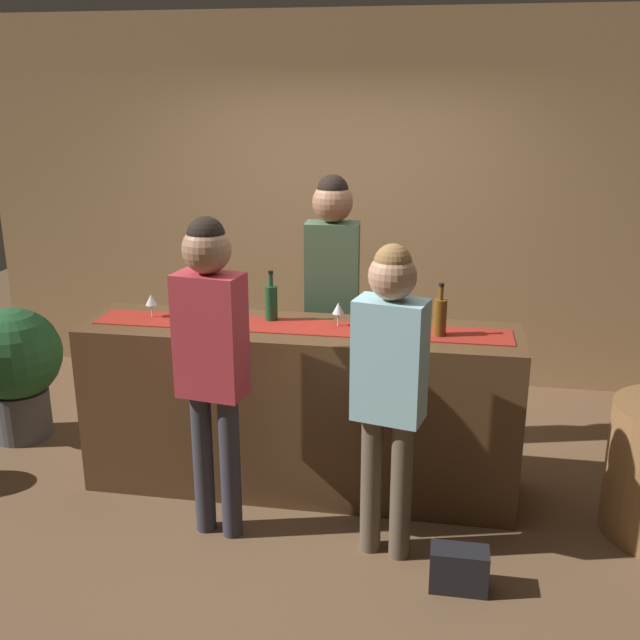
{
  "coord_description": "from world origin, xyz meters",
  "views": [
    {
      "loc": [
        0.8,
        -3.95,
        2.33
      ],
      "look_at": [
        0.12,
        0.0,
        1.07
      ],
      "focal_mm": 41.38,
      "sensor_mm": 36.0,
      "label": 1
    }
  ],
  "objects_px": {
    "wine_bottle_amber": "(440,316)",
    "customer_browsing": "(211,345)",
    "wine_bottle_green": "(271,302)",
    "wine_glass_mid_counter": "(189,306)",
    "wine_glass_far_end": "(338,309)",
    "handbag": "(459,569)",
    "potted_plant_tall": "(15,364)",
    "bartender": "(332,281)",
    "customer_sipping": "(390,372)",
    "wine_glass_near_customer": "(151,301)"
  },
  "relations": [
    {
      "from": "handbag",
      "to": "wine_glass_mid_counter",
      "type": "bearing_deg",
      "value": 152.87
    },
    {
      "from": "wine_glass_far_end",
      "to": "bartender",
      "type": "distance_m",
      "value": 0.54
    },
    {
      "from": "wine_glass_far_end",
      "to": "bartender",
      "type": "xyz_separation_m",
      "value": [
        -0.12,
        0.53,
        0.03
      ]
    },
    {
      "from": "customer_sipping",
      "to": "handbag",
      "type": "distance_m",
      "value": 1.01
    },
    {
      "from": "wine_bottle_amber",
      "to": "wine_glass_mid_counter",
      "type": "relative_size",
      "value": 2.1
    },
    {
      "from": "wine_glass_far_end",
      "to": "customer_browsing",
      "type": "height_order",
      "value": "customer_browsing"
    },
    {
      "from": "bartender",
      "to": "potted_plant_tall",
      "type": "xyz_separation_m",
      "value": [
        -2.14,
        -0.26,
        -0.61
      ]
    },
    {
      "from": "customer_browsing",
      "to": "wine_bottle_amber",
      "type": "bearing_deg",
      "value": 34.61
    },
    {
      "from": "potted_plant_tall",
      "to": "customer_browsing",
      "type": "bearing_deg",
      "value": -27.76
    },
    {
      "from": "customer_browsing",
      "to": "wine_glass_far_end",
      "type": "bearing_deg",
      "value": 56.77
    },
    {
      "from": "wine_bottle_green",
      "to": "potted_plant_tall",
      "type": "height_order",
      "value": "wine_bottle_green"
    },
    {
      "from": "customer_browsing",
      "to": "handbag",
      "type": "distance_m",
      "value": 1.64
    },
    {
      "from": "wine_bottle_amber",
      "to": "customer_browsing",
      "type": "distance_m",
      "value": 1.26
    },
    {
      "from": "wine_bottle_amber",
      "to": "bartender",
      "type": "xyz_separation_m",
      "value": [
        -0.69,
        0.6,
        0.02
      ]
    },
    {
      "from": "customer_browsing",
      "to": "potted_plant_tall",
      "type": "height_order",
      "value": "customer_browsing"
    },
    {
      "from": "bartender",
      "to": "customer_sipping",
      "type": "height_order",
      "value": "bartender"
    },
    {
      "from": "wine_bottle_green",
      "to": "handbag",
      "type": "bearing_deg",
      "value": -39.93
    },
    {
      "from": "customer_sipping",
      "to": "bartender",
      "type": "bearing_deg",
      "value": 124.39
    },
    {
      "from": "customer_browsing",
      "to": "handbag",
      "type": "bearing_deg",
      "value": -3.26
    },
    {
      "from": "wine_glass_mid_counter",
      "to": "bartender",
      "type": "bearing_deg",
      "value": 39.58
    },
    {
      "from": "potted_plant_tall",
      "to": "customer_sipping",
      "type": "bearing_deg",
      "value": -19.62
    },
    {
      "from": "customer_sipping",
      "to": "customer_browsing",
      "type": "distance_m",
      "value": 0.91
    },
    {
      "from": "wine_bottle_green",
      "to": "wine_glass_mid_counter",
      "type": "relative_size",
      "value": 2.1
    },
    {
      "from": "wine_bottle_green",
      "to": "wine_glass_near_customer",
      "type": "distance_m",
      "value": 0.72
    },
    {
      "from": "wine_glass_far_end",
      "to": "handbag",
      "type": "distance_m",
      "value": 1.54
    },
    {
      "from": "wine_glass_far_end",
      "to": "handbag",
      "type": "relative_size",
      "value": 0.51
    },
    {
      "from": "wine_glass_mid_counter",
      "to": "customer_sipping",
      "type": "distance_m",
      "value": 1.34
    },
    {
      "from": "wine_bottle_green",
      "to": "wine_glass_near_customer",
      "type": "xyz_separation_m",
      "value": [
        -0.72,
        -0.07,
        -0.01
      ]
    },
    {
      "from": "wine_glass_far_end",
      "to": "handbag",
      "type": "height_order",
      "value": "wine_glass_far_end"
    },
    {
      "from": "wine_bottle_green",
      "to": "bartender",
      "type": "relative_size",
      "value": 0.17
    },
    {
      "from": "wine_bottle_amber",
      "to": "wine_glass_mid_counter",
      "type": "distance_m",
      "value": 1.44
    },
    {
      "from": "wine_bottle_amber",
      "to": "wine_glass_near_customer",
      "type": "distance_m",
      "value": 1.7
    },
    {
      "from": "wine_bottle_green",
      "to": "wine_glass_far_end",
      "type": "bearing_deg",
      "value": -7.11
    },
    {
      "from": "wine_bottle_amber",
      "to": "wine_glass_far_end",
      "type": "bearing_deg",
      "value": 172.78
    },
    {
      "from": "wine_glass_far_end",
      "to": "customer_sipping",
      "type": "height_order",
      "value": "customer_sipping"
    },
    {
      "from": "wine_glass_mid_counter",
      "to": "wine_glass_far_end",
      "type": "distance_m",
      "value": 0.87
    },
    {
      "from": "wine_bottle_green",
      "to": "customer_sipping",
      "type": "height_order",
      "value": "customer_sipping"
    },
    {
      "from": "wine_glass_mid_counter",
      "to": "wine_bottle_green",
      "type": "bearing_deg",
      "value": 16.5
    },
    {
      "from": "wine_glass_near_customer",
      "to": "handbag",
      "type": "bearing_deg",
      "value": -25.51
    },
    {
      "from": "wine_glass_mid_counter",
      "to": "customer_browsing",
      "type": "xyz_separation_m",
      "value": [
        0.3,
        -0.54,
        -0.04
      ]
    },
    {
      "from": "bartender",
      "to": "wine_bottle_amber",
      "type": "bearing_deg",
      "value": 135.18
    },
    {
      "from": "wine_glass_mid_counter",
      "to": "wine_bottle_amber",
      "type": "bearing_deg",
      "value": 0.45
    },
    {
      "from": "customer_sipping",
      "to": "wine_bottle_amber",
      "type": "bearing_deg",
      "value": 81.68
    },
    {
      "from": "potted_plant_tall",
      "to": "bartender",
      "type": "bearing_deg",
      "value": 6.92
    },
    {
      "from": "wine_bottle_amber",
      "to": "handbag",
      "type": "relative_size",
      "value": 1.08
    },
    {
      "from": "wine_glass_mid_counter",
      "to": "potted_plant_tall",
      "type": "bearing_deg",
      "value": 165.69
    },
    {
      "from": "wine_glass_mid_counter",
      "to": "potted_plant_tall",
      "type": "relative_size",
      "value": 0.16
    },
    {
      "from": "bartender",
      "to": "handbag",
      "type": "xyz_separation_m",
      "value": [
        0.85,
        -1.43,
        -1.04
      ]
    },
    {
      "from": "wine_glass_near_customer",
      "to": "handbag",
      "type": "distance_m",
      "value": 2.29
    },
    {
      "from": "wine_glass_mid_counter",
      "to": "wine_glass_far_end",
      "type": "xyz_separation_m",
      "value": [
        0.86,
        0.08,
        0.0
      ]
    }
  ]
}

